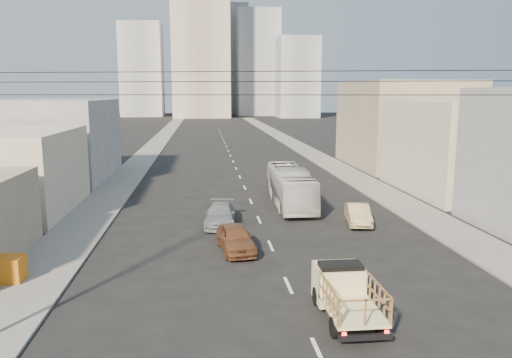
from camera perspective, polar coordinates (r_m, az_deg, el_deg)
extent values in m
cube|color=slate|center=(84.15, -11.51, 3.74)|extent=(3.50, 180.00, 0.12)
cube|color=slate|center=(85.18, 4.46, 3.98)|extent=(3.50, 180.00, 0.12)
cube|color=silver|center=(17.99, 7.12, -19.02)|extent=(0.15, 2.00, 0.01)
cube|color=silver|center=(23.31, 3.71, -12.00)|extent=(0.15, 2.00, 0.01)
cube|color=silver|center=(28.90, 1.68, -7.62)|extent=(0.15, 2.00, 0.01)
cube|color=silver|center=(34.63, 0.34, -4.67)|extent=(0.15, 2.00, 0.01)
cube|color=silver|center=(40.44, -0.60, -2.55)|extent=(0.15, 2.00, 0.01)
cube|color=silver|center=(46.29, -1.31, -0.97)|extent=(0.15, 2.00, 0.01)
cube|color=silver|center=(52.18, -1.86, 0.25)|extent=(0.15, 2.00, 0.01)
cube|color=silver|center=(58.09, -2.29, 1.23)|extent=(0.15, 2.00, 0.01)
cube|color=silver|center=(64.02, -2.65, 2.02)|extent=(0.15, 2.00, 0.01)
cube|color=silver|center=(69.96, -2.95, 2.68)|extent=(0.15, 2.00, 0.01)
cube|color=silver|center=(75.91, -3.20, 3.24)|extent=(0.15, 2.00, 0.01)
cube|color=silver|center=(81.87, -3.41, 3.72)|extent=(0.15, 2.00, 0.01)
cube|color=silver|center=(87.83, -3.59, 4.13)|extent=(0.15, 2.00, 0.01)
cube|color=silver|center=(93.80, -3.76, 4.49)|extent=(0.15, 2.00, 0.01)
cube|color=silver|center=(99.77, -3.90, 4.80)|extent=(0.15, 2.00, 0.01)
cube|color=silver|center=(105.74, -4.02, 5.08)|extent=(0.15, 2.00, 0.01)
cube|color=silver|center=(111.72, -4.14, 5.33)|extent=(0.15, 2.00, 0.01)
cube|color=silver|center=(117.70, -4.24, 5.56)|extent=(0.15, 2.00, 0.01)
cube|color=beige|center=(19.51, 10.96, -14.45)|extent=(1.90, 3.00, 0.12)
cube|color=beige|center=(21.18, 9.38, -11.67)|extent=(1.90, 1.60, 1.50)
cube|color=black|center=(20.74, 9.61, -10.37)|extent=(1.70, 0.90, 0.70)
cube|color=#2D2D33|center=(18.31, 12.40, -17.24)|extent=(1.90, 0.12, 0.22)
cube|color=#FF0C0C|center=(18.04, 10.05, -17.07)|extent=(0.15, 0.05, 0.12)
cube|color=#FF0C0C|center=(18.48, 14.72, -16.56)|extent=(0.15, 0.05, 0.12)
cylinder|color=black|center=(21.29, 7.00, -13.16)|extent=(0.25, 0.76, 0.76)
cylinder|color=black|center=(21.71, 11.49, -12.81)|extent=(0.25, 0.76, 0.76)
cylinder|color=black|center=(18.82, 8.99, -16.42)|extent=(0.25, 0.76, 0.76)
cylinder|color=black|center=(19.30, 14.07, -15.90)|extent=(0.25, 0.76, 0.76)
imported|color=beige|center=(38.90, 3.94, -0.83)|extent=(2.75, 10.80, 2.99)
imported|color=brown|center=(27.75, -2.33, -6.79)|extent=(2.30, 4.52, 1.47)
imported|color=tan|center=(34.06, 11.59, -3.97)|extent=(2.07, 4.24, 1.34)
imported|color=gray|center=(33.21, -4.09, -4.11)|extent=(2.36, 4.89, 1.37)
cylinder|color=black|center=(15.30, 8.30, 12.11)|extent=(23.01, 5.02, 0.02)
cylinder|color=black|center=(15.29, 8.27, 10.99)|extent=(23.01, 5.02, 0.02)
cylinder|color=black|center=(15.29, 8.24, 9.49)|extent=(23.01, 5.02, 0.02)
cube|color=#C06612|center=(26.10, -26.89, -9.95)|extent=(1.80, 1.20, 0.38)
cube|color=#C06612|center=(25.98, -26.95, -9.16)|extent=(1.80, 1.20, 0.38)
cube|color=#C06612|center=(25.86, -27.02, -8.36)|extent=(1.80, 1.20, 0.38)
cube|color=#BAAF96|center=(47.64, 23.23, 3.40)|extent=(11.00, 14.00, 8.00)
cube|color=gray|center=(62.15, 16.51, 6.03)|extent=(12.00, 16.00, 10.00)
cube|color=gray|center=(54.84, -22.79, 4.17)|extent=(12.00, 16.00, 8.00)
cube|color=tan|center=(184.56, -6.36, 16.38)|extent=(20.00, 20.00, 60.00)
cube|color=#93969B|center=(199.83, 0.20, 13.05)|extent=(16.00, 16.00, 40.00)
cube|color=#93969B|center=(194.78, -12.90, 12.01)|extent=(15.00, 15.00, 34.00)
cube|color=gray|center=(213.96, -3.53, 13.36)|extent=(18.00, 18.00, 44.00)
cube|color=#93969B|center=(181.56, 4.75, 11.45)|extent=(14.00, 14.00, 28.00)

